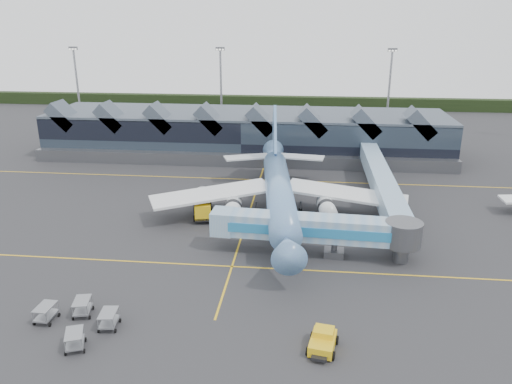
# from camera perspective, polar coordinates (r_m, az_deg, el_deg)

# --- Properties ---
(ground) EXTENTS (260.00, 260.00, 0.00)m
(ground) POSITION_cam_1_polar(r_m,az_deg,el_deg) (71.37, -1.79, -5.51)
(ground) COLOR #2A292C
(ground) RESTS_ON ground
(taxi_stripes) EXTENTS (120.00, 60.00, 0.01)m
(taxi_stripes) POSITION_cam_1_polar(r_m,az_deg,el_deg) (80.47, -0.83, -2.53)
(taxi_stripes) COLOR yellow
(taxi_stripes) RESTS_ON ground
(tree_line_far) EXTENTS (260.00, 4.00, 4.00)m
(tree_line_far) POSITION_cam_1_polar(r_m,az_deg,el_deg) (176.58, 3.09, 10.23)
(tree_line_far) COLOR black
(tree_line_far) RESTS_ON ground
(terminal) EXTENTS (90.00, 22.25, 12.52)m
(terminal) POSITION_cam_1_polar(r_m,az_deg,el_deg) (115.13, -1.14, 6.76)
(terminal) COLOR black
(terminal) RESTS_ON ground
(light_masts) EXTENTS (132.40, 42.56, 22.45)m
(light_masts) POSITION_cam_1_polar(r_m,az_deg,el_deg) (128.67, 11.55, 11.17)
(light_masts) COLOR gray
(light_masts) RESTS_ON ground
(main_airliner) EXTENTS (40.90, 47.32, 15.19)m
(main_airliner) POSITION_cam_1_polar(r_m,az_deg,el_deg) (78.49, 2.61, 0.35)
(main_airliner) COLOR #6182C4
(main_airliner) RESTS_ON ground
(jet_bridge) EXTENTS (27.46, 5.63, 5.65)m
(jet_bridge) POSITION_cam_1_polar(r_m,az_deg,el_deg) (65.96, 7.96, -4.28)
(jet_bridge) COLOR #7EABD3
(jet_bridge) RESTS_ON ground
(fuel_truck) EXTENTS (4.39, 9.99, 3.33)m
(fuel_truck) POSITION_cam_1_polar(r_m,az_deg,el_deg) (80.54, -6.14, -1.21)
(fuel_truck) COLOR black
(fuel_truck) RESTS_ON ground
(pushback_tug) EXTENTS (3.22, 4.49, 1.86)m
(pushback_tug) POSITION_cam_1_polar(r_m,az_deg,el_deg) (49.99, 7.64, -16.57)
(pushback_tug) COLOR yellow
(pushback_tug) RESTS_ON ground
(baggage_carts) EXTENTS (8.75, 8.44, 1.76)m
(baggage_carts) POSITION_cam_1_polar(r_m,az_deg,el_deg) (55.45, -19.67, -13.49)
(baggage_carts) COLOR gray
(baggage_carts) RESTS_ON ground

